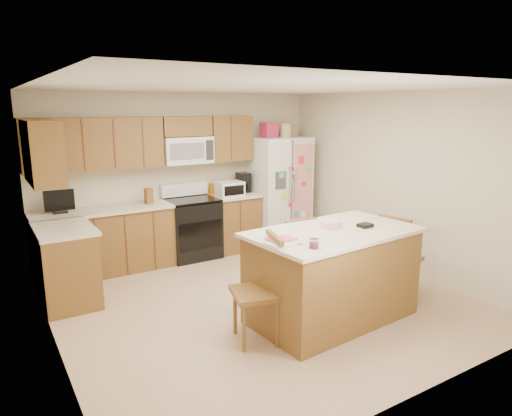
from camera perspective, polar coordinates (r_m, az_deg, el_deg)
ground at (r=5.63m, az=0.30°, el=-11.44°), size 4.50×4.50×0.00m
room_shell at (r=5.21m, az=0.32°, el=3.19°), size 4.60×4.60×2.52m
cabinetry at (r=6.54m, az=-15.51°, el=-0.04°), size 3.36×1.56×2.15m
stove at (r=7.10m, az=-8.02°, el=-2.38°), size 0.76×0.65×1.13m
refrigerator at (r=7.69m, az=2.83°, el=2.30°), size 0.90×0.79×2.04m
island at (r=5.08m, az=9.50°, el=-8.18°), size 1.91×1.20×1.09m
windsor_chair_left at (r=4.55m, az=0.31°, el=-10.42°), size 0.56×0.57×1.08m
windsor_chair_back at (r=5.56m, az=4.71°, el=-6.46°), size 0.47×0.45×1.02m
windsor_chair_right at (r=5.87m, az=17.39°, el=-5.97°), size 0.51×0.52×1.02m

